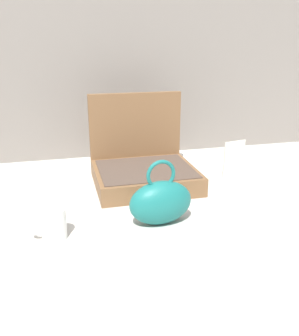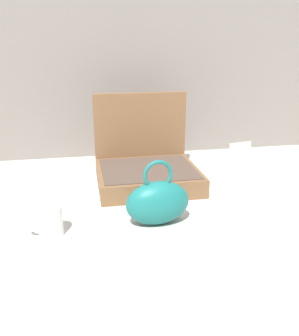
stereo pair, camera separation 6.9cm
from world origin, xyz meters
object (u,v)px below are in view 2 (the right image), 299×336
at_px(open_suitcase, 146,165).
at_px(info_card_left, 239,161).
at_px(teal_pouch_handbag, 158,202).
at_px(coffee_mug, 49,221).

height_order(open_suitcase, info_card_left, open_suitcase).
height_order(teal_pouch_handbag, info_card_left, teal_pouch_handbag).
xyz_separation_m(teal_pouch_handbag, info_card_left, (0.39, 0.31, 0.00)).
xyz_separation_m(open_suitcase, teal_pouch_handbag, (-0.03, -0.34, 0.00)).
xyz_separation_m(coffee_mug, info_card_left, (0.70, 0.32, 0.03)).
bearing_deg(teal_pouch_handbag, open_suitcase, 85.68).
bearing_deg(open_suitcase, teal_pouch_handbag, -94.32).
bearing_deg(teal_pouch_handbag, coffee_mug, -177.57).
distance_m(coffee_mug, info_card_left, 0.78).
distance_m(open_suitcase, teal_pouch_handbag, 0.35).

